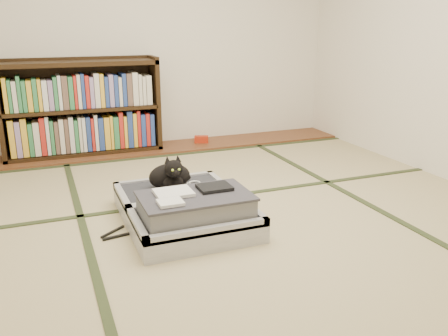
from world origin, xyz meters
name	(u,v)px	position (x,y,z in m)	size (l,w,h in m)	color
floor	(236,217)	(0.00, 0.00, 0.00)	(4.50, 4.50, 0.00)	tan
wood_strip	(163,148)	(0.00, 2.00, 0.01)	(4.00, 0.50, 0.02)	brown
red_item	(201,139)	(0.44, 2.03, 0.06)	(0.15, 0.09, 0.07)	#AB240D
tatami_borders	(211,194)	(0.00, 0.49, 0.00)	(4.00, 4.50, 0.01)	#2D381E
bookcase	(82,110)	(-0.79, 2.07, 0.45)	(1.53, 0.35, 0.98)	black
suitcase	(186,209)	(-0.35, 0.02, 0.11)	(0.77, 1.03, 0.30)	#B9B9BF
cat	(171,176)	(-0.37, 0.31, 0.25)	(0.34, 0.34, 0.28)	black
cable_coil	(194,184)	(-0.19, 0.34, 0.16)	(0.11, 0.11, 0.03)	white
hanger	(133,230)	(-0.71, 0.03, 0.01)	(0.42, 0.22, 0.01)	black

